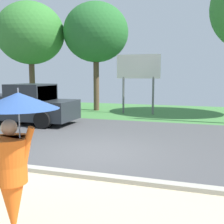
# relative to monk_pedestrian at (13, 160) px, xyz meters

# --- Properties ---
(ground_plane) EXTENTS (40.00, 22.00, 0.20)m
(ground_plane) POSITION_rel_monk_pedestrian_xyz_m (-0.61, 7.41, -1.19)
(ground_plane) COLOR #4C4C4F
(monk_pedestrian) EXTENTS (1.12, 1.08, 2.13)m
(monk_pedestrian) POSITION_rel_monk_pedestrian_xyz_m (0.00, 0.00, 0.00)
(monk_pedestrian) COLOR #E55B19
(monk_pedestrian) RESTS_ON ground_plane
(pickup_truck) EXTENTS (5.20, 2.28, 1.88)m
(pickup_truck) POSITION_rel_monk_pedestrian_xyz_m (-5.71, 8.24, -0.27)
(pickup_truck) COLOR #23282D
(pickup_truck) RESTS_ON ground_plane
(roadside_billboard) EXTENTS (2.60, 0.12, 3.50)m
(roadside_billboard) POSITION_rel_monk_pedestrian_xyz_m (-1.17, 13.11, 1.41)
(roadside_billboard) COLOR slate
(roadside_billboard) RESTS_ON ground_plane
(tree_left_far) EXTENTS (4.12, 4.12, 6.86)m
(tree_left_far) POSITION_rel_monk_pedestrian_xyz_m (-4.13, 13.91, 3.83)
(tree_left_far) COLOR brown
(tree_left_far) RESTS_ON ground_plane
(tree_center_back) EXTENTS (4.33, 4.33, 6.93)m
(tree_center_back) POSITION_rel_monk_pedestrian_xyz_m (-8.21, 12.80, 3.81)
(tree_center_back) COLOR brown
(tree_center_back) RESTS_ON ground_plane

